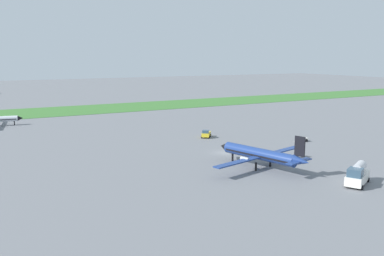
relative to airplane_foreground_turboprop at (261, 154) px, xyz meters
name	(u,v)px	position (x,y,z in m)	size (l,w,h in m)	color
ground_plane	(225,153)	(0.79, 12.66, -2.48)	(600.00, 600.00, 0.00)	slate
grass_taxiway_strip	(105,108)	(0.79, 95.67, -2.44)	(360.00, 28.00, 0.08)	#3D7533
airplane_foreground_turboprop	(261,154)	(0.00, 0.00, 0.00)	(22.27, 19.21, 6.78)	navy
pushback_tug_near_gate	(206,134)	(5.61, 28.48, -1.57)	(3.64, 3.94, 1.95)	yellow
fuel_truck_midfield	(357,175)	(7.01, -14.89, -0.90)	(6.86, 5.18, 3.29)	white
baggage_cart_by_runway	(302,139)	(22.68, 13.87, -1.91)	(2.83, 2.45, 0.90)	white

